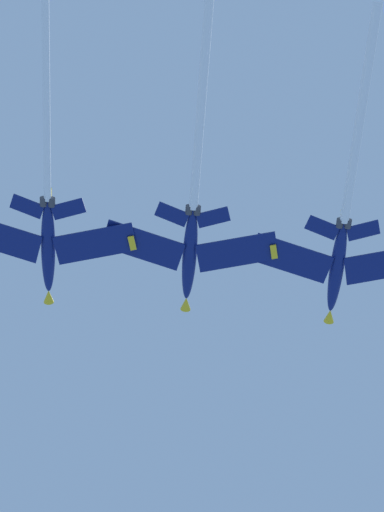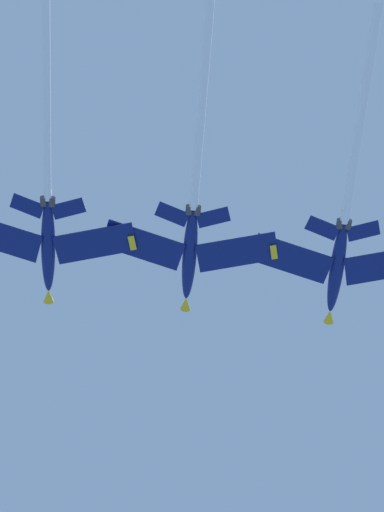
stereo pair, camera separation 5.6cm
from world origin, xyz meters
TOP-DOWN VIEW (x-y plane):
  - jet_inner_left at (3.94, -0.15)m, footprint 23.33×33.33m
  - jet_centre at (17.39, -8.88)m, footprint 22.99×33.22m
  - jet_inner_right at (32.37, -16.29)m, footprint 22.51×32.09m

SIDE VIEW (x-z plane):
  - jet_centre at x=17.39m, z-range 119.01..136.24m
  - jet_inner_left at x=3.94m, z-range 119.23..136.47m
  - jet_inner_right at x=32.37m, z-range 119.65..136.33m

